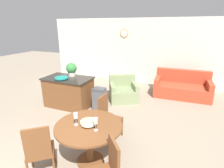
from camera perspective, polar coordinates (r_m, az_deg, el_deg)
wall_back at (r=7.62m, az=8.08°, el=10.50°), size 8.00×0.09×2.70m
dining_table at (r=3.20m, az=-7.50°, el=-15.78°), size 1.17×1.17×0.77m
dining_chair_near_left at (r=3.17m, az=-22.64°, el=-19.01°), size 0.59×0.59×0.98m
dining_chair_far_side at (r=3.86m, az=-1.49°, el=-10.29°), size 0.46×0.46×0.98m
fruit_bowl at (r=3.08m, az=-7.72°, el=-12.27°), size 0.28×0.28×0.10m
wine_glass_left at (r=3.06m, az=-11.80°, el=-10.21°), size 0.07×0.07×0.23m
wine_glass_right at (r=2.87m, az=-5.37°, el=-12.00°), size 0.07×0.07×0.23m
kitchen_island at (r=5.54m, az=-13.93°, el=-2.49°), size 1.43×0.84×0.91m
teal_bowl at (r=5.28m, az=-16.19°, el=1.92°), size 0.39×0.39×0.06m
potted_plant at (r=5.51m, az=-13.09°, el=4.77°), size 0.33×0.33×0.41m
trash_bin at (r=5.08m, az=-4.11°, el=-5.18°), size 0.36×0.27×0.71m
couch at (r=6.67m, az=21.82°, el=-1.13°), size 1.88×1.03×0.89m
armchair at (r=5.88m, az=3.70°, el=-2.60°), size 1.16×1.13×0.80m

